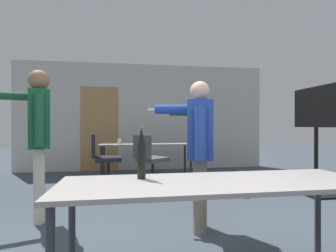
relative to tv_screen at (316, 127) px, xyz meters
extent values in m
cube|color=beige|center=(-2.54, 2.87, 0.24)|extent=(6.19, 0.10, 2.64)
cube|color=#AD7F4C|center=(-3.64, 2.82, -0.05)|extent=(0.90, 0.02, 2.05)
cube|color=gray|center=(-2.38, -2.01, -0.37)|extent=(2.14, 0.68, 0.03)
cylinder|color=#2D2D33|center=(-3.39, -1.73, -0.73)|extent=(0.05, 0.05, 0.69)
cylinder|color=#2D2D33|center=(-1.37, -1.73, -0.73)|extent=(0.05, 0.05, 0.69)
cube|color=gray|center=(-2.57, 1.87, -0.37)|extent=(1.95, 0.69, 0.03)
cylinder|color=#2D2D33|center=(-3.49, 1.58, -0.73)|extent=(0.05, 0.05, 0.69)
cylinder|color=#2D2D33|center=(-1.66, 1.58, -0.73)|extent=(0.05, 0.05, 0.69)
cylinder|color=#2D2D33|center=(-3.49, 2.15, -0.73)|extent=(0.05, 0.05, 0.69)
cylinder|color=#2D2D33|center=(-1.66, 2.15, -0.73)|extent=(0.05, 0.05, 0.69)
cube|color=black|center=(0.00, 0.00, -1.06)|extent=(0.44, 0.56, 0.03)
cylinder|color=black|center=(0.00, 0.00, -0.52)|extent=(0.06, 0.06, 1.05)
cube|color=black|center=(0.00, 0.00, 0.33)|extent=(0.04, 1.03, 0.65)
cube|color=#14331E|center=(0.02, 0.00, 0.33)|extent=(0.01, 0.94, 0.57)
cylinder|color=#28282D|center=(-1.61, 0.85, -0.68)|extent=(0.14, 0.14, 0.79)
cylinder|color=#28282D|center=(-1.62, 1.04, -0.68)|extent=(0.14, 0.14, 0.79)
cube|color=#195633|center=(-1.62, 0.95, 0.03)|extent=(0.28, 0.47, 0.62)
sphere|color=#936B4C|center=(-1.62, 0.95, 0.45)|extent=(0.22, 0.22, 0.22)
cylinder|color=#195633|center=(-1.61, 0.66, 0.00)|extent=(0.11, 0.11, 0.54)
cylinder|color=#195633|center=(-1.90, 1.22, 0.27)|extent=(0.54, 0.13, 0.11)
cube|color=white|center=(-2.20, 1.21, 0.27)|extent=(0.12, 0.04, 0.03)
cylinder|color=beige|center=(-3.97, -0.60, -0.65)|extent=(0.12, 0.12, 0.85)
cylinder|color=beige|center=(-4.02, -0.44, -0.65)|extent=(0.12, 0.12, 0.85)
cube|color=#195633|center=(-4.00, -0.52, 0.10)|extent=(0.33, 0.44, 0.67)
sphere|color=#936B4C|center=(-4.00, -0.52, 0.56)|extent=(0.23, 0.23, 0.23)
cylinder|color=#195633|center=(-3.92, -0.76, 0.09)|extent=(0.09, 0.09, 0.58)
cylinder|color=#195633|center=(-4.35, -0.38, 0.38)|extent=(0.58, 0.26, 0.09)
cylinder|color=slate|center=(-2.25, -1.17, -0.70)|extent=(0.14, 0.14, 0.76)
cylinder|color=slate|center=(-2.20, -0.99, -0.70)|extent=(0.14, 0.14, 0.76)
cube|color=#23429E|center=(-2.23, -1.08, -0.01)|extent=(0.36, 0.50, 0.60)
sphere|color=#DBAD89|center=(-2.23, -1.08, 0.39)|extent=(0.21, 0.21, 0.21)
cylinder|color=#23429E|center=(-2.30, -1.35, -0.04)|extent=(0.11, 0.11, 0.52)
cylinder|color=#23429E|center=(-2.41, -0.74, 0.22)|extent=(0.53, 0.24, 0.11)
cube|color=white|center=(-2.69, -0.67, 0.22)|extent=(0.13, 0.07, 0.03)
cylinder|color=black|center=(-2.51, 1.11, -1.06)|extent=(0.52, 0.52, 0.03)
cylinder|color=black|center=(-2.51, 1.11, -0.84)|extent=(0.06, 0.06, 0.41)
cube|color=#4C4C51|center=(-2.51, 1.11, -0.60)|extent=(0.64, 0.64, 0.08)
cube|color=#4C4C51|center=(-2.72, 0.96, -0.35)|extent=(0.31, 0.39, 0.42)
cylinder|color=black|center=(-3.33, 1.16, -1.06)|extent=(0.52, 0.52, 0.03)
cylinder|color=black|center=(-3.33, 1.16, -0.83)|extent=(0.06, 0.06, 0.42)
cube|color=black|center=(-3.33, 1.16, -0.58)|extent=(0.51, 0.51, 0.08)
cube|color=black|center=(-3.59, 1.13, -0.33)|extent=(0.11, 0.44, 0.42)
cylinder|color=black|center=(-2.89, -1.85, -0.22)|extent=(0.06, 0.06, 0.26)
cone|color=black|center=(-2.89, -1.85, -0.04)|extent=(0.05, 0.05, 0.12)
cylinder|color=gold|center=(-2.89, -1.85, 0.02)|extent=(0.03, 0.03, 0.01)
cylinder|color=silver|center=(-3.14, 1.71, -0.30)|extent=(0.07, 0.07, 0.11)
camera|label=1|loc=(-3.00, -3.75, 0.03)|focal=28.00mm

